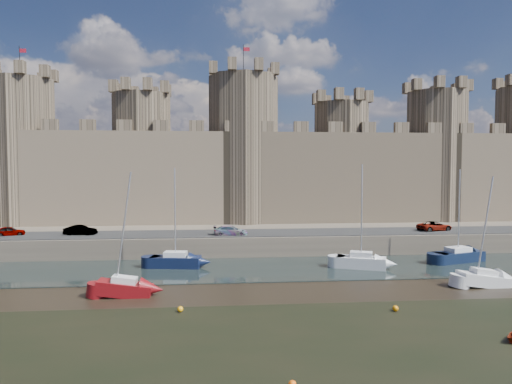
# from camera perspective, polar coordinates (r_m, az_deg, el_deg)

# --- Properties ---
(ground) EXTENTS (160.00, 160.00, 0.00)m
(ground) POSITION_cam_1_polar(r_m,az_deg,el_deg) (27.38, 0.85, -20.69)
(ground) COLOR black
(ground) RESTS_ON ground
(water_channel) EXTENTS (160.00, 12.00, 0.08)m
(water_channel) POSITION_cam_1_polar(r_m,az_deg,el_deg) (50.22, -2.08, -9.61)
(water_channel) COLOR black
(water_channel) RESTS_ON ground
(quay) EXTENTS (160.00, 60.00, 2.50)m
(quay) POSITION_cam_1_polar(r_m,az_deg,el_deg) (85.53, -3.41, -3.55)
(quay) COLOR #4C443A
(quay) RESTS_ON ground
(road) EXTENTS (160.00, 7.00, 0.10)m
(road) POSITION_cam_1_polar(r_m,az_deg,el_deg) (59.60, -2.62, -5.16)
(road) COLOR black
(road) RESTS_ON quay
(castle) EXTENTS (108.50, 11.00, 29.00)m
(castle) POSITION_cam_1_polar(r_m,az_deg,el_deg) (72.97, -3.63, 3.52)
(castle) COLOR #42382B
(castle) RESTS_ON quay
(car_0) EXTENTS (3.83, 2.50, 1.21)m
(car_0) POSITION_cam_1_polar(r_m,az_deg,el_deg) (65.08, -28.43, -4.33)
(car_0) COLOR gray
(car_0) RESTS_ON quay
(car_1) EXTENTS (4.08, 1.77, 1.31)m
(car_1) POSITION_cam_1_polar(r_m,az_deg,el_deg) (61.88, -21.10, -4.49)
(car_1) COLOR gray
(car_1) RESTS_ON quay
(car_2) EXTENTS (4.35, 1.96, 1.24)m
(car_2) POSITION_cam_1_polar(r_m,az_deg,el_deg) (57.82, -3.19, -4.85)
(car_2) COLOR gray
(car_2) RESTS_ON quay
(car_3) EXTENTS (5.12, 3.26, 1.32)m
(car_3) POSITION_cam_1_polar(r_m,az_deg,el_deg) (66.31, 21.42, -4.00)
(car_3) COLOR gray
(car_3) RESTS_ON quay
(sailboat_1) EXTENTS (5.69, 2.81, 10.95)m
(sailboat_1) POSITION_cam_1_polar(r_m,az_deg,el_deg) (51.59, -10.03, -8.40)
(sailboat_1) COLOR black
(sailboat_1) RESTS_ON ground
(sailboat_2) EXTENTS (5.64, 3.81, 11.34)m
(sailboat_2) POSITION_cam_1_polar(r_m,az_deg,el_deg) (51.66, 13.00, -8.38)
(sailboat_2) COLOR silver
(sailboat_2) RESTS_ON ground
(sailboat_3) EXTENTS (6.60, 4.11, 10.81)m
(sailboat_3) POSITION_cam_1_polar(r_m,az_deg,el_deg) (58.79, 23.93, -7.23)
(sailboat_3) COLOR black
(sailboat_3) RESTS_ON ground
(sailboat_4) EXTENTS (4.61, 1.82, 10.74)m
(sailboat_4) POSITION_cam_1_polar(r_m,az_deg,el_deg) (41.57, -16.10, -11.36)
(sailboat_4) COLOR maroon
(sailboat_4) RESTS_ON ground
(sailboat_5) EXTENTS (4.80, 1.94, 10.28)m
(sailboat_5) POSITION_cam_1_polar(r_m,az_deg,el_deg) (48.13, 26.60, -9.63)
(sailboat_5) COLOR silver
(sailboat_5) RESTS_ON ground
(buoy_1) EXTENTS (0.45, 0.45, 0.45)m
(buoy_1) POSITION_cam_1_polar(r_m,az_deg,el_deg) (36.44, -9.45, -14.25)
(buoy_1) COLOR #FFA40B
(buoy_1) RESTS_ON ground
(buoy_3) EXTENTS (0.46, 0.46, 0.46)m
(buoy_3) POSITION_cam_1_polar(r_m,az_deg,el_deg) (37.71, 17.04, -13.73)
(buoy_3) COLOR orange
(buoy_3) RESTS_ON ground
(buoy_4) EXTENTS (0.41, 0.41, 0.41)m
(buoy_4) POSITION_cam_1_polar(r_m,az_deg,el_deg) (24.78, 4.56, -22.84)
(buoy_4) COLOR #FF5E0B
(buoy_4) RESTS_ON ground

